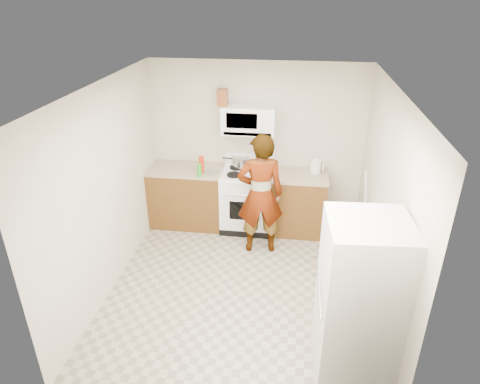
% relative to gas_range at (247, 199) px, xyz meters
% --- Properties ---
extents(floor, '(3.60, 3.60, 0.00)m').
position_rel_gas_range_xyz_m(floor, '(0.10, -1.48, -0.49)').
color(floor, gray).
rests_on(floor, ground).
extents(back_wall, '(3.20, 0.02, 2.50)m').
position_rel_gas_range_xyz_m(back_wall, '(0.10, 0.31, 0.76)').
color(back_wall, beige).
rests_on(back_wall, floor).
extents(right_wall, '(0.02, 3.60, 2.50)m').
position_rel_gas_range_xyz_m(right_wall, '(1.69, -1.48, 0.76)').
color(right_wall, beige).
rests_on(right_wall, floor).
extents(cabinet_left, '(1.12, 0.62, 0.90)m').
position_rel_gas_range_xyz_m(cabinet_left, '(-0.94, 0.01, -0.04)').
color(cabinet_left, brown).
rests_on(cabinet_left, floor).
extents(counter_left, '(1.14, 0.64, 0.03)m').
position_rel_gas_range_xyz_m(counter_left, '(-0.94, 0.01, 0.43)').
color(counter_left, tan).
rests_on(counter_left, cabinet_left).
extents(cabinet_right, '(0.80, 0.62, 0.90)m').
position_rel_gas_range_xyz_m(cabinet_right, '(0.78, 0.01, -0.04)').
color(cabinet_right, brown).
rests_on(cabinet_right, floor).
extents(counter_right, '(0.82, 0.64, 0.03)m').
position_rel_gas_range_xyz_m(counter_right, '(0.78, 0.01, 0.43)').
color(counter_right, tan).
rests_on(counter_right, cabinet_right).
extents(gas_range, '(0.76, 0.65, 1.13)m').
position_rel_gas_range_xyz_m(gas_range, '(0.00, 0.00, 0.00)').
color(gas_range, white).
rests_on(gas_range, floor).
extents(microwave, '(0.76, 0.38, 0.40)m').
position_rel_gas_range_xyz_m(microwave, '(0.00, 0.13, 1.21)').
color(microwave, white).
rests_on(microwave, back_wall).
extents(person, '(0.70, 0.52, 1.74)m').
position_rel_gas_range_xyz_m(person, '(0.25, -0.60, 0.39)').
color(person, tan).
rests_on(person, floor).
extents(fridge, '(0.74, 0.74, 1.70)m').
position_rel_gas_range_xyz_m(fridge, '(1.34, -2.65, 0.36)').
color(fridge, silver).
rests_on(fridge, floor).
extents(kettle, '(0.20, 0.20, 0.20)m').
position_rel_gas_range_xyz_m(kettle, '(1.00, 0.12, 0.55)').
color(kettle, silver).
rests_on(kettle, counter_right).
extents(jug, '(0.14, 0.14, 0.24)m').
position_rel_gas_range_xyz_m(jug, '(-0.37, 0.07, 1.53)').
color(jug, brown).
rests_on(jug, microwave).
extents(saucepan, '(0.27, 0.27, 0.14)m').
position_rel_gas_range_xyz_m(saucepan, '(-0.12, 0.18, 0.54)').
color(saucepan, '#A9A8AD').
rests_on(saucepan, gas_range).
extents(tray, '(0.29, 0.23, 0.05)m').
position_rel_gas_range_xyz_m(tray, '(0.20, -0.15, 0.47)').
color(tray, white).
rests_on(tray, gas_range).
extents(bottle_spray, '(0.08, 0.08, 0.25)m').
position_rel_gas_range_xyz_m(bottle_spray, '(-0.67, -0.10, 0.57)').
color(bottle_spray, '#B7230D').
rests_on(bottle_spray, counter_left).
extents(bottle_hot_sauce, '(0.07, 0.07, 0.17)m').
position_rel_gas_range_xyz_m(bottle_hot_sauce, '(-0.68, -0.22, 0.54)').
color(bottle_hot_sauce, orange).
rests_on(bottle_hot_sauce, counter_left).
extents(bottle_green_cap, '(0.07, 0.07, 0.20)m').
position_rel_gas_range_xyz_m(bottle_green_cap, '(-0.67, -0.27, 0.55)').
color(bottle_green_cap, '#1B9822').
rests_on(bottle_green_cap, counter_left).
extents(pot_lid, '(0.31, 0.31, 0.01)m').
position_rel_gas_range_xyz_m(pot_lid, '(-0.54, -0.09, 0.46)').
color(pot_lid, silver).
rests_on(pot_lid, counter_left).
extents(broom, '(0.21, 0.22, 1.31)m').
position_rel_gas_range_xyz_m(broom, '(1.68, -0.56, 0.18)').
color(broom, silver).
rests_on(broom, floor).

